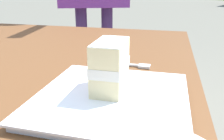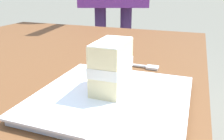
# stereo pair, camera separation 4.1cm
# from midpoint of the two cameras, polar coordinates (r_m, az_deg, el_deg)

# --- Properties ---
(patio_table) EXTENTS (1.34, 0.99, 0.75)m
(patio_table) POSITION_cam_midpoint_polar(r_m,az_deg,el_deg) (0.69, -22.18, -7.26)
(patio_table) COLOR brown
(patio_table) RESTS_ON ground
(dessert_plate) EXTENTS (0.27, 0.27, 0.02)m
(dessert_plate) POSITION_cam_midpoint_polar(r_m,az_deg,el_deg) (0.43, 2.74, -6.92)
(dessert_plate) COLOR white
(dessert_plate) RESTS_ON patio_table
(cake_slice) EXTENTS (0.10, 0.06, 0.09)m
(cake_slice) POSITION_cam_midpoint_polar(r_m,az_deg,el_deg) (0.43, 2.54, 0.93)
(cake_slice) COLOR beige
(cake_slice) RESTS_ON dessert_plate
(dessert_fork) EXTENTS (0.02, 0.17, 0.01)m
(dessert_fork) POSITION_cam_midpoint_polar(r_m,az_deg,el_deg) (0.62, 6.54, 1.23)
(dessert_fork) COLOR silver
(dessert_fork) RESTS_ON patio_table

